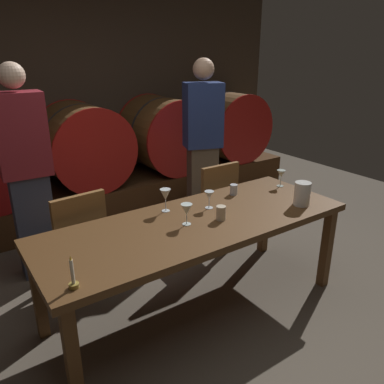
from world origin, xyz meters
name	(u,v)px	position (x,y,z in m)	size (l,w,h in m)	color
ground_plane	(199,308)	(0.00, 0.00, 0.00)	(7.91, 7.91, 0.00)	brown
back_wall	(64,91)	(0.00, 2.77, 1.38)	(6.09, 0.24, 2.75)	#473A2D
barrel_shelf	(91,198)	(0.00, 2.22, 0.18)	(5.48, 0.90, 0.36)	#4C2D16
wine_barrel_center	(83,145)	(-0.02, 2.22, 0.83)	(0.94, 0.86, 0.94)	brown
wine_barrel_right	(164,134)	(1.03, 2.22, 0.83)	(0.94, 0.86, 0.94)	brown
wine_barrel_far_right	(227,125)	(2.08, 2.22, 0.83)	(0.94, 0.86, 0.94)	brown
dining_table	(197,229)	(0.00, 0.03, 0.66)	(2.24, 0.83, 0.73)	brown
chair_left	(77,239)	(-0.66, 0.69, 0.49)	(0.43, 0.43, 0.88)	brown
chair_right	(213,202)	(0.66, 0.70, 0.49)	(0.40, 0.40, 0.88)	brown
guest_left	(27,174)	(-0.84, 1.22, 0.91)	(0.39, 0.26, 1.77)	#33384C
guest_right	(203,144)	(0.92, 1.23, 0.91)	(0.44, 0.35, 1.77)	brown
candle_center	(73,279)	(-0.97, -0.28, 0.78)	(0.05, 0.05, 0.18)	olive
pitcher	(302,194)	(0.82, -0.20, 0.82)	(0.12, 0.12, 0.18)	white
wine_glass_far_left	(187,210)	(-0.10, 0.01, 0.83)	(0.08, 0.08, 0.15)	silver
wine_glass_center_left	(165,195)	(-0.10, 0.29, 0.85)	(0.08, 0.08, 0.17)	white
wine_glass_center_right	(209,196)	(0.20, 0.16, 0.83)	(0.07, 0.07, 0.13)	white
wine_glass_far_right	(281,174)	(1.00, 0.19, 0.84)	(0.07, 0.07, 0.15)	silver
cup_left	(221,213)	(0.14, -0.06, 0.78)	(0.07, 0.07, 0.10)	beige
cup_right	(234,190)	(0.54, 0.27, 0.77)	(0.06, 0.06, 0.09)	silver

